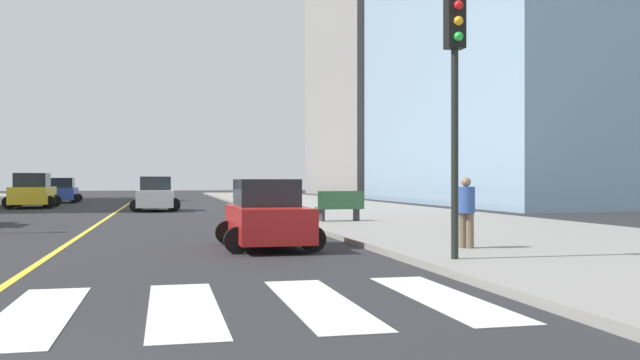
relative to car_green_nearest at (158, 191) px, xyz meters
The scene contains 11 objects.
sidewalk_kerb_east 33.80m from the car_green_nearest, 72.41° to the right, with size 10.00×120.00×0.15m, color gray.
lane_divider_paint 12.40m from the car_green_nearest, 99.24° to the right, with size 0.16×80.00×0.01m, color yellow.
parking_garage_concrete 34.89m from the car_green_nearest, 30.80° to the left, with size 18.00×24.00×31.23m, color gray.
car_green_nearest is the anchor object (origin of this frame).
car_blue_fourth 7.80m from the car_green_nearest, 152.00° to the right, with size 2.67×4.20×1.85m.
car_red_fifth 40.68m from the car_green_nearest, 85.85° to the right, with size 2.38×3.80×1.69m.
car_white_sixth 19.15m from the car_green_nearest, 89.89° to the right, with size 2.66×4.22×1.87m.
car_yellow_seventh 15.28m from the car_green_nearest, 118.27° to the right, with size 3.01×4.75×2.10m.
traffic_light_near_corner 45.53m from the car_green_nearest, 82.49° to the right, with size 0.36×0.41×5.06m.
park_bench 33.38m from the car_green_nearest, 78.14° to the right, with size 1.83×0.66×1.12m.
pedestrian_waiting_east 43.71m from the car_green_nearest, 80.70° to the right, with size 0.39×0.39×1.59m.
Camera 1 is at (2.45, -5.03, 1.67)m, focal length 38.25 mm.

